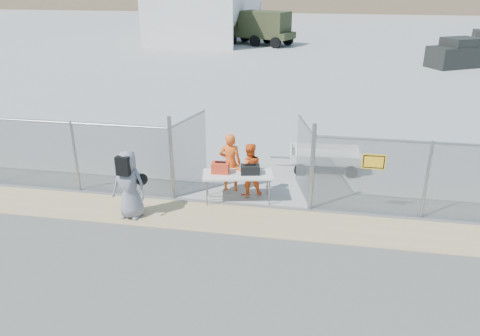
% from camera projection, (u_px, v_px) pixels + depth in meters
% --- Properties ---
extents(ground, '(160.00, 160.00, 0.00)m').
position_uv_depth(ground, '(226.00, 238.00, 11.73)').
color(ground, '#585858').
extents(tarmac_inside, '(160.00, 80.00, 0.01)m').
position_uv_depth(tarmac_inside, '(306.00, 37.00, 49.93)').
color(tarmac_inside, '#9A9A9A').
rests_on(tarmac_inside, ground).
extents(dirt_strip, '(44.00, 1.60, 0.01)m').
position_uv_depth(dirt_strip, '(233.00, 219.00, 12.64)').
color(dirt_strip, tan).
rests_on(dirt_strip, ground).
extents(chain_link_fence, '(40.00, 0.20, 2.20)m').
position_uv_depth(chain_link_fence, '(240.00, 168.00, 13.13)').
color(chain_link_fence, gray).
rests_on(chain_link_fence, ground).
extents(folding_table, '(2.13, 1.23, 0.85)m').
position_uv_depth(folding_table, '(238.00, 187.00, 13.56)').
color(folding_table, silver).
rests_on(folding_table, ground).
extents(orange_bag, '(0.51, 0.36, 0.31)m').
position_uv_depth(orange_bag, '(220.00, 168.00, 13.40)').
color(orange_bag, red).
rests_on(orange_bag, folding_table).
extents(black_duffel, '(0.59, 0.42, 0.26)m').
position_uv_depth(black_duffel, '(250.00, 170.00, 13.33)').
color(black_duffel, black).
rests_on(black_duffel, folding_table).
extents(security_worker_left, '(0.69, 0.48, 1.82)m').
position_uv_depth(security_worker_left, '(230.00, 163.00, 14.03)').
color(security_worker_left, '#FF601A').
rests_on(security_worker_left, ground).
extents(security_worker_right, '(0.97, 0.87, 1.65)m').
position_uv_depth(security_worker_right, '(249.00, 170.00, 13.72)').
color(security_worker_right, '#FF601A').
rests_on(security_worker_right, ground).
extents(visitor, '(0.96, 0.66, 1.89)m').
position_uv_depth(visitor, '(129.00, 185.00, 12.45)').
color(visitor, gray).
rests_on(visitor, ground).
extents(utility_trailer, '(3.13, 1.77, 0.73)m').
position_uv_depth(utility_trailer, '(325.00, 159.00, 15.78)').
color(utility_trailer, silver).
rests_on(utility_trailer, ground).
extents(military_truck, '(6.83, 4.61, 3.06)m').
position_uv_depth(military_truck, '(260.00, 28.00, 43.63)').
color(military_truck, '#32371E').
rests_on(military_truck, ground).
extents(parked_vehicle_near, '(4.84, 3.93, 2.00)m').
position_uv_depth(parked_vehicle_near, '(460.00, 53.00, 33.16)').
color(parked_vehicle_near, black).
rests_on(parked_vehicle_near, ground).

